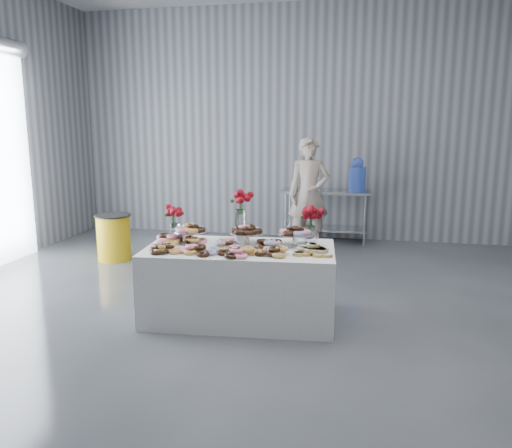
{
  "coord_description": "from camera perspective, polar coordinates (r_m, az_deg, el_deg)",
  "views": [
    {
      "loc": [
        1.1,
        -4.27,
        1.97
      ],
      "look_at": [
        0.01,
        0.75,
        0.95
      ],
      "focal_mm": 35.0,
      "sensor_mm": 36.0,
      "label": 1
    }
  ],
  "objects": [
    {
      "name": "water_jug",
      "position": [
        8.42,
        11.48,
        5.41
      ],
      "size": [
        0.28,
        0.28,
        0.55
      ],
      "color": "#4063DC",
      "rests_on": "prep_table"
    },
    {
      "name": "drink_bottles",
      "position": [
        8.38,
        5.81,
        4.77
      ],
      "size": [
        0.54,
        0.08,
        0.27
      ],
      "primitive_type": null,
      "color": "#268C33",
      "rests_on": "prep_table"
    },
    {
      "name": "cake_stand_left",
      "position": [
        5.29,
        -7.51,
        -0.64
      ],
      "size": [
        0.36,
        0.36,
        0.17
      ],
      "color": "silver",
      "rests_on": "display_table"
    },
    {
      "name": "cake_stand_right",
      "position": [
        5.12,
        4.48,
        -0.96
      ],
      "size": [
        0.36,
        0.36,
        0.17
      ],
      "color": "silver",
      "rests_on": "display_table"
    },
    {
      "name": "display_table",
      "position": [
        5.17,
        -1.84,
        -6.74
      ],
      "size": [
        1.98,
        1.16,
        0.75
      ],
      "primitive_type": "cube",
      "rotation": [
        0.0,
        0.0,
        0.09
      ],
      "color": "white",
      "rests_on": "ground"
    },
    {
      "name": "donut_mounds",
      "position": [
        5.01,
        -2.01,
        -2.33
      ],
      "size": [
        1.87,
        0.95,
        0.09
      ],
      "primitive_type": null,
      "rotation": [
        0.0,
        0.0,
        0.09
      ],
      "color": "gold",
      "rests_on": "display_table"
    },
    {
      "name": "bouquet_center",
      "position": [
        5.34,
        -1.83,
        2.17
      ],
      "size": [
        0.26,
        0.26,
        0.57
      ],
      "color": "silver",
      "rests_on": "display_table"
    },
    {
      "name": "prep_table",
      "position": [
        8.5,
        7.97,
        1.99
      ],
      "size": [
        1.5,
        0.6,
        0.9
      ],
      "color": "silver",
      "rests_on": "ground"
    },
    {
      "name": "ground",
      "position": [
        4.83,
        -2.09,
        -12.82
      ],
      "size": [
        9.0,
        9.0,
        0.0
      ],
      "primitive_type": "plane",
      "color": "#393C41",
      "rests_on": "ground"
    },
    {
      "name": "cake_stand_mid",
      "position": [
        5.17,
        -1.06,
        -0.81
      ],
      "size": [
        0.36,
        0.36,
        0.17
      ],
      "color": "silver",
      "rests_on": "display_table"
    },
    {
      "name": "bouquet_left",
      "position": [
        5.41,
        -9.34,
        1.26
      ],
      "size": [
        0.26,
        0.26,
        0.42
      ],
      "color": "white",
      "rests_on": "display_table"
    },
    {
      "name": "danish_pile",
      "position": [
        4.84,
        6.65,
        -2.74
      ],
      "size": [
        0.48,
        0.48,
        0.11
      ],
      "primitive_type": null,
      "color": "white",
      "rests_on": "display_table"
    },
    {
      "name": "bouquet_right",
      "position": [
        5.24,
        6.23,
        1.02
      ],
      "size": [
        0.26,
        0.26,
        0.42
      ],
      "color": "white",
      "rests_on": "display_table"
    },
    {
      "name": "trash_barrel",
      "position": [
        7.68,
        -15.95,
        -1.45
      ],
      "size": [
        0.53,
        0.53,
        0.68
      ],
      "rotation": [
        0.0,
        0.0,
        0.42
      ],
      "color": "gold",
      "rests_on": "ground"
    },
    {
      "name": "room_walls",
      "position": [
        4.6,
        -5.62,
        19.56
      ],
      "size": [
        8.04,
        9.04,
        4.02
      ],
      "color": "gray",
      "rests_on": "ground"
    },
    {
      "name": "person",
      "position": [
        7.97,
        6.06,
        3.4
      ],
      "size": [
        0.73,
        0.56,
        1.78
      ],
      "primitive_type": "imported",
      "rotation": [
        0.0,
        0.0,
        0.22
      ],
      "color": "#CC8C93",
      "rests_on": "ground"
    }
  ]
}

